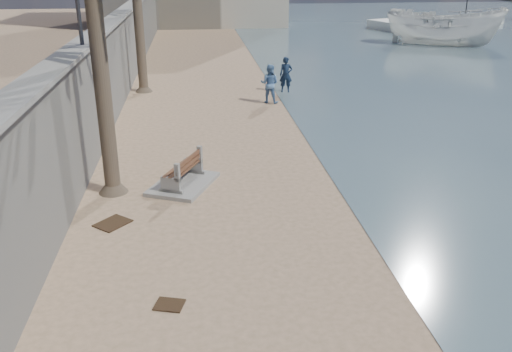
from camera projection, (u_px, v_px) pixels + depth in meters
seawall at (118, 61)px, 24.06m from camera, size 0.45×70.00×3.50m
wall_cap at (114, 19)px, 23.39m from camera, size 0.80×70.00×0.12m
bench_far at (183, 173)px, 15.16m from camera, size 2.14×2.48×0.87m
person_a at (286, 72)px, 25.70m from camera, size 0.74×0.54×1.92m
person_b at (270, 82)px, 23.80m from camera, size 1.11×1.00×1.89m
boat_cruiser at (444, 25)px, 39.58m from camera, size 4.34×4.30×3.68m
yacht_far at (408, 29)px, 46.77m from camera, size 5.22×8.60×1.50m
sailboat_west at (465, 21)px, 53.01m from camera, size 7.81×3.07×11.19m
debris_c at (113, 223)px, 13.11m from camera, size 0.98×0.99×0.03m
debris_d at (169, 305)px, 10.02m from camera, size 0.62×0.55×0.03m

